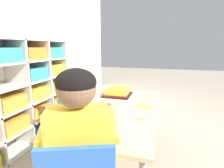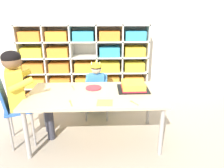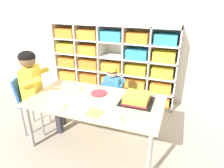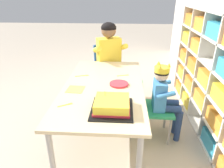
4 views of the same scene
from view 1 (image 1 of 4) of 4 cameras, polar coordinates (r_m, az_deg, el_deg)
ground at (r=1.97m, az=1.66°, el=-23.37°), size 16.00×16.00×0.00m
storage_cubby_shelf at (r=2.13m, az=-31.75°, el=-4.61°), size 1.99×0.35×1.23m
activity_table at (r=1.72m, az=1.76°, el=-9.12°), size 1.46×0.76×0.57m
classroom_chair_blue at (r=1.95m, az=-12.55°, el=-12.39°), size 0.35×0.34×0.56m
child_with_crown at (r=1.94m, az=-15.36°, el=-7.72°), size 0.30×0.31×0.81m
adult_helper_seated at (r=1.01m, az=-10.48°, el=-17.52°), size 0.49×0.47×1.04m
birthday_cake_on_tray at (r=2.12m, az=1.78°, el=-2.60°), size 0.35×0.32×0.12m
paper_plate_stack at (r=1.72m, az=-3.28°, el=-7.11°), size 0.18×0.18×0.02m
paper_napkin_square at (r=1.76m, az=10.60°, el=-7.10°), size 0.16×0.16×0.00m
fork_by_napkin at (r=2.03m, az=11.70°, el=-4.55°), size 0.08×0.11×0.00m
fork_beside_plate_stack at (r=1.53m, az=-7.93°, el=-10.02°), size 0.06×0.13×0.00m
fork_scattered_mid_table at (r=1.45m, az=9.02°, el=-11.25°), size 0.06×0.14×0.00m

